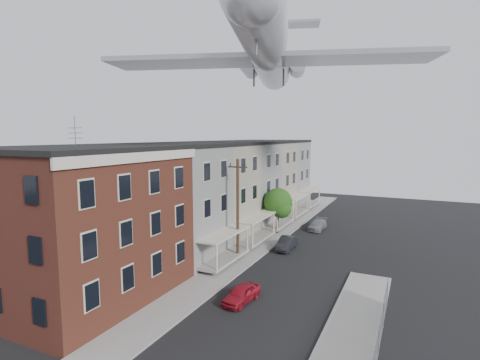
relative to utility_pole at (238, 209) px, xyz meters
The scene contains 14 objects.
sidewalk_left 7.57m from the utility_pole, 89.05° to the left, with size 3.00×62.00×0.12m, color gray.
curb_left 7.72m from the utility_pole, 75.52° to the left, with size 0.15×62.00×0.14m, color gray.
corner_building 12.73m from the utility_pole, 120.17° to the right, with size 10.31×12.30×12.15m.
row_house_a 6.55m from the utility_pole, 166.73° to the right, with size 11.98×7.00×10.30m.
row_house_b 8.42m from the utility_pole, 139.15° to the left, with size 11.98×7.00×10.30m.
row_house_c 14.03m from the utility_pole, 116.97° to the left, with size 11.98×7.00×10.30m.
row_house_d 20.52m from the utility_pole, 108.07° to the left, with size 11.98×7.00×10.30m.
row_house_e 27.26m from the utility_pole, 103.50° to the left, with size 11.98×7.00×10.30m.
utility_pole is the anchor object (origin of this frame).
street_tree 10.00m from the utility_pole, 88.11° to the left, with size 3.22×3.20×5.20m.
car_near 9.28m from the utility_pole, 62.84° to the right, with size 1.35×3.37×1.15m, color maroon.
car_mid 7.02m from the utility_pole, 59.77° to the left, with size 1.28×3.67×1.21m, color black.
car_far 14.94m from the utility_pole, 74.66° to the left, with size 1.60×3.93×1.14m, color gray.
airplane 14.34m from the utility_pole, 69.46° to the left, with size 27.29×31.22×9.04m.
Camera 1 is at (8.19, -10.91, 11.02)m, focal length 28.00 mm.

